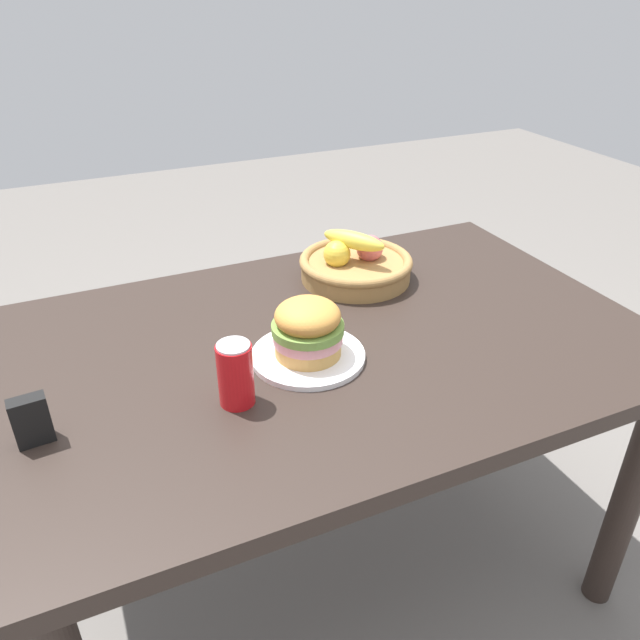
{
  "coord_description": "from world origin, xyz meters",
  "views": [
    {
      "loc": [
        -0.48,
        -1.03,
        1.46
      ],
      "look_at": [
        -0.03,
        -0.02,
        0.81
      ],
      "focal_mm": 34.52,
      "sensor_mm": 36.0,
      "label": 1
    }
  ],
  "objects_px": {
    "napkin_holder": "(31,421)",
    "plate": "(308,356)",
    "fruit_basket": "(355,264)",
    "sandwich": "(308,328)",
    "soda_can": "(236,374)"
  },
  "relations": [
    {
      "from": "sandwich",
      "to": "napkin_holder",
      "type": "height_order",
      "value": "sandwich"
    },
    {
      "from": "plate",
      "to": "napkin_holder",
      "type": "bearing_deg",
      "value": -174.94
    },
    {
      "from": "sandwich",
      "to": "fruit_basket",
      "type": "relative_size",
      "value": 0.51
    },
    {
      "from": "plate",
      "to": "soda_can",
      "type": "relative_size",
      "value": 1.87
    },
    {
      "from": "napkin_holder",
      "to": "sandwich",
      "type": "bearing_deg",
      "value": 0.05
    },
    {
      "from": "soda_can",
      "to": "fruit_basket",
      "type": "height_order",
      "value": "fruit_basket"
    },
    {
      "from": "sandwich",
      "to": "napkin_holder",
      "type": "relative_size",
      "value": 1.64
    },
    {
      "from": "sandwich",
      "to": "soda_can",
      "type": "distance_m",
      "value": 0.19
    },
    {
      "from": "plate",
      "to": "napkin_holder",
      "type": "height_order",
      "value": "napkin_holder"
    },
    {
      "from": "fruit_basket",
      "to": "soda_can",
      "type": "bearing_deg",
      "value": -139.34
    },
    {
      "from": "plate",
      "to": "sandwich",
      "type": "height_order",
      "value": "sandwich"
    },
    {
      "from": "plate",
      "to": "fruit_basket",
      "type": "distance_m",
      "value": 0.39
    },
    {
      "from": "napkin_holder",
      "to": "plate",
      "type": "bearing_deg",
      "value": 0.05
    },
    {
      "from": "plate",
      "to": "napkin_holder",
      "type": "distance_m",
      "value": 0.53
    },
    {
      "from": "plate",
      "to": "soda_can",
      "type": "xyz_separation_m",
      "value": [
        -0.18,
        -0.08,
        0.06
      ]
    }
  ]
}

